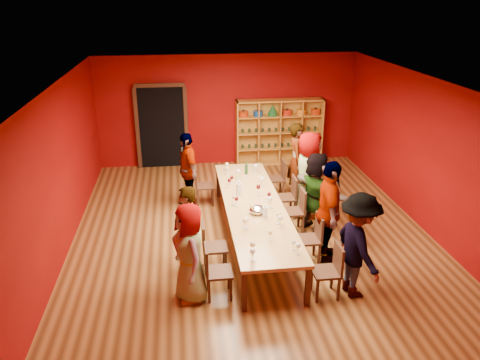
# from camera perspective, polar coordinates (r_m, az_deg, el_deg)

# --- Properties ---
(room_shell) EXTENTS (7.10, 9.10, 3.04)m
(room_shell) POSITION_cam_1_polar(r_m,az_deg,el_deg) (8.61, 1.75, 1.56)
(room_shell) COLOR #593417
(room_shell) RESTS_ON ground
(tasting_table) EXTENTS (1.10, 4.50, 0.75)m
(tasting_table) POSITION_cam_1_polar(r_m,az_deg,el_deg) (8.93, 1.69, -3.27)
(tasting_table) COLOR #AD8548
(tasting_table) RESTS_ON ground
(doorway) EXTENTS (1.40, 0.17, 2.30)m
(doorway) POSITION_cam_1_polar(r_m,az_deg,el_deg) (12.86, -9.49, 6.44)
(doorway) COLOR black
(doorway) RESTS_ON ground
(shelving_unit) EXTENTS (2.40, 0.40, 1.80)m
(shelving_unit) POSITION_cam_1_polar(r_m,az_deg,el_deg) (13.06, 4.76, 6.27)
(shelving_unit) COLOR #C1822B
(shelving_unit) RESTS_ON ground
(chair_person_left_0) EXTENTS (0.42, 0.42, 0.89)m
(chair_person_left_0) POSITION_cam_1_polar(r_m,az_deg,el_deg) (7.42, -3.22, -10.78)
(chair_person_left_0) COLOR #321A10
(chair_person_left_0) RESTS_ON ground
(person_left_0) EXTENTS (0.62, 0.88, 1.62)m
(person_left_0) POSITION_cam_1_polar(r_m,az_deg,el_deg) (7.24, -6.16, -8.85)
(person_left_0) COLOR #5D8BC1
(person_left_0) RESTS_ON ground
(chair_person_left_1) EXTENTS (0.42, 0.42, 0.89)m
(chair_person_left_1) POSITION_cam_1_polar(r_m,az_deg,el_deg) (8.08, -3.67, -7.83)
(chair_person_left_1) COLOR #321A10
(chair_person_left_1) RESTS_ON ground
(person_left_1) EXTENTS (0.56, 0.67, 1.58)m
(person_left_1) POSITION_cam_1_polar(r_m,az_deg,el_deg) (7.92, -6.57, -6.14)
(person_left_1) COLOR #536EAC
(person_left_1) RESTS_ON ground
(chair_person_left_4) EXTENTS (0.42, 0.42, 0.89)m
(chair_person_left_4) POSITION_cam_1_polar(r_m,az_deg,el_deg) (10.55, -4.76, -0.43)
(chair_person_left_4) COLOR #321A10
(chair_person_left_4) RESTS_ON ground
(person_left_4) EXTENTS (0.71, 1.08, 1.69)m
(person_left_4) POSITION_cam_1_polar(r_m,az_deg,el_deg) (10.41, -6.43, 1.27)
(person_left_4) COLOR silver
(person_left_4) RESTS_ON ground
(chair_person_right_0) EXTENTS (0.42, 0.42, 0.89)m
(chair_person_right_0) POSITION_cam_1_polar(r_m,az_deg,el_deg) (7.57, 11.02, -10.48)
(chair_person_right_0) COLOR #321A10
(chair_person_right_0) RESTS_ON ground
(person_right_0) EXTENTS (0.61, 1.17, 1.73)m
(person_right_0) POSITION_cam_1_polar(r_m,az_deg,el_deg) (7.51, 14.22, -7.75)
(person_right_0) COLOR pink
(person_right_0) RESTS_ON ground
(chair_person_right_1) EXTENTS (0.42, 0.42, 0.89)m
(chair_person_right_1) POSITION_cam_1_polar(r_m,az_deg,el_deg) (8.42, 8.85, -6.76)
(chair_person_right_1) COLOR #321A10
(chair_person_right_1) RESTS_ON ground
(person_right_1) EXTENTS (0.67, 1.17, 1.88)m
(person_right_1) POSITION_cam_1_polar(r_m,az_deg,el_deg) (8.29, 10.81, -3.91)
(person_right_1) COLOR #557DAF
(person_right_1) RESTS_ON ground
(chair_person_right_2) EXTENTS (0.42, 0.42, 0.89)m
(chair_person_right_2) POSITION_cam_1_polar(r_m,az_deg,el_deg) (9.39, 6.95, -3.46)
(chair_person_right_2) COLOR #321A10
(chair_person_right_2) RESTS_ON ground
(person_right_2) EXTENTS (0.99, 1.58, 1.65)m
(person_right_2) POSITION_cam_1_polar(r_m,az_deg,el_deg) (9.35, 9.24, -1.50)
(person_right_2) COLOR silver
(person_right_2) RESTS_ON ground
(chair_person_right_3) EXTENTS (0.42, 0.42, 0.89)m
(chair_person_right_3) POSITION_cam_1_polar(r_m,az_deg,el_deg) (10.00, 6.00, -1.79)
(chair_person_right_3) COLOR #321A10
(chair_person_right_3) RESTS_ON ground
(person_right_3) EXTENTS (0.72, 1.01, 1.86)m
(person_right_3) POSITION_cam_1_polar(r_m,az_deg,el_deg) (9.93, 8.36, 0.63)
(person_right_3) COLOR white
(person_right_3) RESTS_ON ground
(chair_person_right_4) EXTENTS (0.42, 0.42, 0.89)m
(chair_person_right_4) POSITION_cam_1_polar(r_m,az_deg,el_deg) (10.97, 4.71, 0.47)
(chair_person_right_4) COLOR #321A10
(chair_person_right_4) RESTS_ON ground
(person_right_4) EXTENTS (0.62, 0.75, 1.76)m
(person_right_4) POSITION_cam_1_polar(r_m,az_deg,el_deg) (10.93, 6.96, 2.46)
(person_right_4) COLOR #BC7E84
(person_right_4) RESTS_ON ground
(wine_glass_0) EXTENTS (0.08, 0.08, 0.21)m
(wine_glass_0) POSITION_cam_1_polar(r_m,az_deg,el_deg) (8.16, 4.71, -4.31)
(wine_glass_0) COLOR white
(wine_glass_0) RESTS_ON tasting_table
(wine_glass_1) EXTENTS (0.09, 0.09, 0.22)m
(wine_glass_1) POSITION_cam_1_polar(r_m,az_deg,el_deg) (8.04, 4.93, -4.68)
(wine_glass_1) COLOR white
(wine_glass_1) RESTS_ON tasting_table
(wine_glass_2) EXTENTS (0.08, 0.08, 0.20)m
(wine_glass_2) POSITION_cam_1_polar(r_m,az_deg,el_deg) (7.95, 0.58, -5.04)
(wine_glass_2) COLOR white
(wine_glass_2) RESTS_ON tasting_table
(wine_glass_3) EXTENTS (0.08, 0.08, 0.21)m
(wine_glass_3) POSITION_cam_1_polar(r_m,az_deg,el_deg) (8.44, 1.51, -3.31)
(wine_glass_3) COLOR white
(wine_glass_3) RESTS_ON tasting_table
(wine_glass_4) EXTENTS (0.09, 0.09, 0.22)m
(wine_glass_4) POSITION_cam_1_polar(r_m,az_deg,el_deg) (10.36, 1.93, 1.67)
(wine_glass_4) COLOR white
(wine_glass_4) RESTS_ON tasting_table
(wine_glass_5) EXTENTS (0.08, 0.08, 0.21)m
(wine_glass_5) POSITION_cam_1_polar(r_m,az_deg,el_deg) (7.06, 1.54, -8.72)
(wine_glass_5) COLOR white
(wine_glass_5) RESTS_ON tasting_table
(wine_glass_6) EXTENTS (0.07, 0.07, 0.18)m
(wine_glass_6) POSITION_cam_1_polar(r_m,az_deg,el_deg) (7.38, 6.55, -7.56)
(wine_glass_6) COLOR white
(wine_glass_6) RESTS_ON tasting_table
(wine_glass_7) EXTENTS (0.07, 0.07, 0.18)m
(wine_glass_7) POSITION_cam_1_polar(r_m,az_deg,el_deg) (8.78, -0.42, -2.37)
(wine_glass_7) COLOR white
(wine_glass_7) RESTS_ON tasting_table
(wine_glass_8) EXTENTS (0.09, 0.09, 0.22)m
(wine_glass_8) POSITION_cam_1_polar(r_m,az_deg,el_deg) (9.26, 2.25, -0.90)
(wine_glass_8) COLOR white
(wine_glass_8) RESTS_ON tasting_table
(wine_glass_9) EXTENTS (0.08, 0.08, 0.19)m
(wine_glass_9) POSITION_cam_1_polar(r_m,az_deg,el_deg) (8.01, 0.84, -4.88)
(wine_glass_9) COLOR white
(wine_glass_9) RESTS_ON tasting_table
(wine_glass_10) EXTENTS (0.07, 0.07, 0.18)m
(wine_glass_10) POSITION_cam_1_polar(r_m,az_deg,el_deg) (7.63, 3.71, -6.45)
(wine_glass_10) COLOR white
(wine_glass_10) RESTS_ON tasting_table
(wine_glass_11) EXTENTS (0.08, 0.08, 0.20)m
(wine_glass_11) POSITION_cam_1_polar(r_m,az_deg,el_deg) (9.62, -1.31, -0.09)
(wine_glass_11) COLOR white
(wine_glass_11) RESTS_ON tasting_table
(wine_glass_12) EXTENTS (0.09, 0.09, 0.21)m
(wine_glass_12) POSITION_cam_1_polar(r_m,az_deg,el_deg) (8.74, 3.64, -2.39)
(wine_glass_12) COLOR white
(wine_glass_12) RESTS_ON tasting_table
(wine_glass_13) EXTENTS (0.07, 0.07, 0.18)m
(wine_glass_13) POSITION_cam_1_polar(r_m,az_deg,el_deg) (10.29, -1.59, 1.36)
(wine_glass_13) COLOR white
(wine_glass_13) RESTS_ON tasting_table
(wine_glass_14) EXTENTS (0.08, 0.08, 0.20)m
(wine_glass_14) POSITION_cam_1_polar(r_m,az_deg,el_deg) (7.27, 7.08, -8.00)
(wine_glass_14) COLOR white
(wine_glass_14) RESTS_ON tasting_table
(wine_glass_15) EXTENTS (0.09, 0.09, 0.22)m
(wine_glass_15) POSITION_cam_1_polar(r_m,az_deg,el_deg) (10.45, -1.59, 1.84)
(wine_glass_15) COLOR white
(wine_glass_15) RESTS_ON tasting_table
(wine_glass_16) EXTENTS (0.09, 0.09, 0.22)m
(wine_glass_16) POSITION_cam_1_polar(r_m,az_deg,el_deg) (10.04, -0.20, 1.00)
(wine_glass_16) COLOR white
(wine_glass_16) RESTS_ON tasting_table
(wine_glass_17) EXTENTS (0.09, 0.09, 0.22)m
(wine_glass_17) POSITION_cam_1_polar(r_m,az_deg,el_deg) (9.64, 2.73, 0.05)
(wine_glass_17) COLOR white
(wine_glass_17) RESTS_ON tasting_table
(wine_glass_18) EXTENTS (0.07, 0.07, 0.18)m
(wine_glass_18) POSITION_cam_1_polar(r_m,az_deg,el_deg) (10.55, 1.87, 1.86)
(wine_glass_18) COLOR white
(wine_glass_18) RESTS_ON tasting_table
(wine_glass_19) EXTENTS (0.08, 0.08, 0.19)m
(wine_glass_19) POSITION_cam_1_polar(r_m,az_deg,el_deg) (8.98, 3.56, -1.80)
(wine_glass_19) COLOR white
(wine_glass_19) RESTS_ON tasting_table
(wine_glass_20) EXTENTS (0.08, 0.08, 0.19)m
(wine_glass_20) POSITION_cam_1_polar(r_m,az_deg,el_deg) (8.87, -0.75, -2.11)
(wine_glass_20) COLOR white
(wine_glass_20) RESTS_ON tasting_table
(wine_glass_21) EXTENTS (0.07, 0.07, 0.18)m
(wine_glass_21) POSITION_cam_1_polar(r_m,az_deg,el_deg) (9.79, -1.00, 0.26)
(wine_glass_21) COLOR white
(wine_glass_21) RESTS_ON tasting_table
(wine_glass_22) EXTENTS (0.07, 0.07, 0.18)m
(wine_glass_22) POSITION_cam_1_polar(r_m,az_deg,el_deg) (9.81, 2.35, 0.29)
(wine_glass_22) COLOR white
(wine_glass_22) RESTS_ON tasting_table
(wine_glass_23) EXTENTS (0.09, 0.09, 0.22)m
(wine_glass_23) POSITION_cam_1_polar(r_m,az_deg,el_deg) (7.22, 1.55, -7.90)
(wine_glass_23) COLOR white
(wine_glass_23) RESTS_ON tasting_table
(spittoon_bowl) EXTENTS (0.30, 0.30, 0.16)m
(spittoon_bowl) POSITION_cam_1_polar(r_m,az_deg,el_deg) (8.52, 2.10, -3.66)
(spittoon_bowl) COLOR silver
(spittoon_bowl) RESTS_ON tasting_table
(carafe_a) EXTENTS (0.14, 0.14, 0.29)m
(carafe_a) POSITION_cam_1_polar(r_m,az_deg,el_deg) (9.26, -0.14, -1.07)
(carafe_a) COLOR white
(carafe_a) RESTS_ON tasting_table
(carafe_b) EXTENTS (0.10, 0.10, 0.24)m
(carafe_b) POSITION_cam_1_polar(r_m,az_deg,el_deg) (8.38, 3.05, -3.87)
(carafe_b) COLOR white
(carafe_b) RESTS_ON tasting_table
(wine_bottle) EXTENTS (0.08, 0.08, 0.30)m
(wine_bottle) POSITION_cam_1_polar(r_m,az_deg,el_deg) (10.32, 0.77, 1.33)
(wine_bottle) COLOR #163D1C
(wine_bottle) RESTS_ON tasting_table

